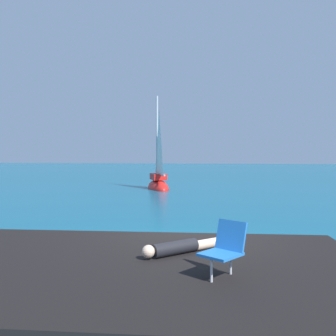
# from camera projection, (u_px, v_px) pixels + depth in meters

# --- Properties ---
(ground_plane) EXTENTS (160.00, 160.00, 0.00)m
(ground_plane) POSITION_uv_depth(u_px,v_px,m) (190.00, 253.00, 8.55)
(ground_plane) COLOR #0F5675
(shore_ledge) EXTENTS (7.83, 5.17, 0.52)m
(shore_ledge) POSITION_uv_depth(u_px,v_px,m) (139.00, 278.00, 6.03)
(shore_ledge) COLOR black
(shore_ledge) RESTS_ON ground
(boulder_seaward) EXTENTS (1.08, 0.99, 0.59)m
(boulder_seaward) POSITION_uv_depth(u_px,v_px,m) (56.00, 244.00, 9.38)
(boulder_seaward) COLOR black
(boulder_seaward) RESTS_ON ground
(boulder_inland) EXTENTS (1.92, 1.74, 1.03)m
(boulder_inland) POSITION_uv_depth(u_px,v_px,m) (205.00, 260.00, 7.99)
(boulder_inland) COLOR black
(boulder_inland) RESTS_ON ground
(sailboat_near) EXTENTS (2.44, 3.74, 6.75)m
(sailboat_near) POSITION_uv_depth(u_px,v_px,m) (158.00, 183.00, 24.16)
(sailboat_near) COLOR red
(sailboat_near) RESTS_ON ground
(person_sunbather) EXTENTS (1.38, 1.29, 0.25)m
(person_sunbather) POSITION_uv_depth(u_px,v_px,m) (181.00, 247.00, 6.57)
(person_sunbather) COLOR black
(person_sunbather) RESTS_ON shore_ledge
(beach_chair) EXTENTS (0.74, 0.76, 0.80)m
(beach_chair) POSITION_uv_depth(u_px,v_px,m) (225.00, 246.00, 5.33)
(beach_chair) COLOR blue
(beach_chair) RESTS_ON shore_ledge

